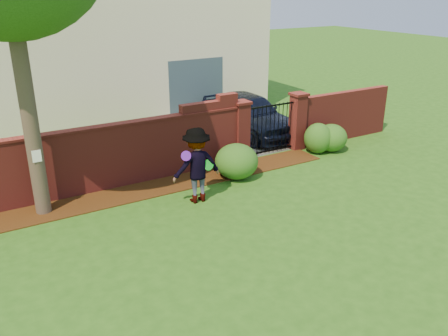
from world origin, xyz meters
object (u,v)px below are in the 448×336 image
frisbee_purple (186,156)px  frisbee_green (209,165)px  car (253,115)px  man (197,166)px

frisbee_purple → frisbee_green: size_ratio=0.86×
car → frisbee_green: car is taller
car → frisbee_purple: (-4.62, -3.97, 0.56)m
man → frisbee_green: bearing=157.9°
frisbee_green → frisbee_purple: bearing=178.9°
man → frisbee_green: size_ratio=6.65×
car → man: (-4.28, -3.86, 0.20)m
man → frisbee_green: 0.28m
man → frisbee_purple: (-0.35, -0.11, 0.36)m
frisbee_green → car: bearing=44.7°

